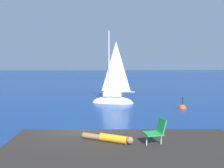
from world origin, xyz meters
TOP-DOWN VIEW (x-y plane):
  - ground_plane at (0.00, 0.00)m, footprint 160.00×160.00m
  - boulder_seaward at (-2.00, -1.09)m, footprint 1.04×0.98m
  - boulder_inland at (-0.81, -0.62)m, footprint 1.47×1.35m
  - sailboat_near at (1.62, 10.58)m, footprint 3.60×1.93m
  - person_sunbather at (0.70, -2.38)m, footprint 1.60×0.98m
  - beach_chair at (2.12, -2.73)m, footprint 0.67×0.57m
  - marker_buoy at (6.61, 8.02)m, footprint 0.56×0.56m

SIDE VIEW (x-z plane):
  - ground_plane at x=0.00m, z-range 0.00..0.00m
  - boulder_seaward at x=-2.00m, z-range -0.30..0.30m
  - boulder_inland at x=-0.81m, z-range -0.35..0.35m
  - marker_buoy at x=6.61m, z-range -0.56..0.57m
  - sailboat_near at x=1.62m, z-range -2.91..3.61m
  - person_sunbather at x=0.70m, z-range 0.98..1.23m
  - beach_chair at x=2.12m, z-range 1.03..1.83m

